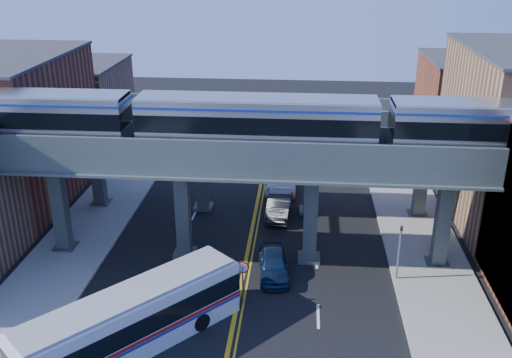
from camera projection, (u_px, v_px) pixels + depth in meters
The scene contains 16 objects.
ground at pixel (231, 335), 29.32m from camera, with size 120.00×120.00×0.00m, color black.
sidewalk_west at pixel (84, 234), 39.40m from camera, with size 5.00×70.00×0.16m, color gray.
sidewalk_east at pixel (423, 248), 37.60m from camera, with size 5.00×70.00×0.16m, color gray.
building_west_b at pixel (15, 130), 43.40m from camera, with size 8.00×14.00×11.00m, color brown.
building_west_c at pixel (80, 105), 55.95m from camera, with size 8.00×10.00×8.00m, color #8B6148.
building_east_c at pixel (467, 109), 52.86m from camera, with size 8.00×10.00×9.00m, color brown.
elevated_viaduct_near at pixel (246, 163), 34.22m from camera, with size 52.00×3.60×7.40m.
elevated_viaduct_far at pixel (256, 128), 40.66m from camera, with size 52.00×3.60×7.40m.
transit_train at pixel (257, 121), 33.16m from camera, with size 43.24×2.71×3.15m.
stop_sign at pixel (243, 275), 31.39m from camera, with size 0.76×0.09×2.63m.
traffic_signal at pixel (400, 247), 33.24m from camera, with size 0.15×0.18×4.10m.
transit_bus at pixel (133, 321), 27.92m from camera, with size 9.80×10.36×3.01m.
car_lane_a at pixel (274, 264), 34.42m from camera, with size 1.77×4.39×1.50m, color #10213D.
car_lane_b at pixel (279, 205), 42.06m from camera, with size 1.66×4.75×1.56m, color #2B2B2D.
car_lane_c at pixel (282, 183), 46.20m from camera, with size 2.41×5.23×1.45m, color silver.
car_lane_d at pixel (285, 154), 52.21m from camera, with size 2.32×5.70×1.65m, color silver.
Camera 1 is at (3.32, -23.83, 18.64)m, focal length 40.00 mm.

